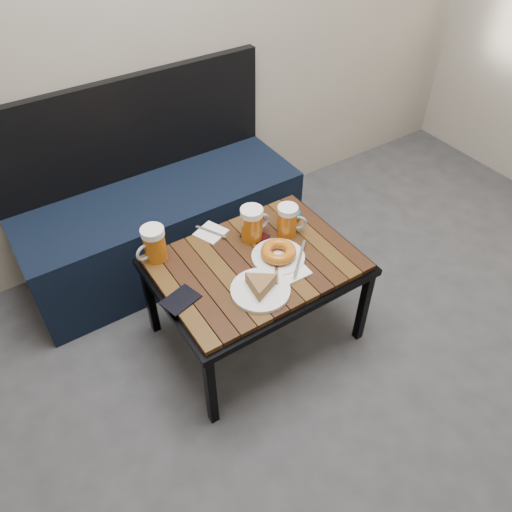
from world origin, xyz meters
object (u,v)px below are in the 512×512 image
cafe_table (256,269)px  beer_mug_centre (252,223)px  plate_pie (260,287)px  passport_burgundy (255,236)px  bench (161,219)px  plate_bagel (278,254)px  passport_navy (180,300)px  beer_mug_left (154,244)px  beer_mug_right (288,220)px  knit_pouch (290,216)px

cafe_table → beer_mug_centre: (0.07, 0.13, 0.12)m
plate_pie → passport_burgundy: 0.33m
bench → passport_burgundy: 0.64m
plate_bagel → passport_navy: size_ratio=1.92×
beer_mug_left → plate_bagel: 0.51m
beer_mug_right → plate_pie: size_ratio=0.61×
plate_pie → passport_burgundy: plate_pie is taller
passport_navy → cafe_table: bearing=78.6°
beer_mug_centre → passport_burgundy: size_ratio=1.42×
beer_mug_centre → plate_bagel: (0.02, -0.17, -0.05)m
plate_pie → cafe_table: bearing=62.6°
plate_pie → passport_navy: plate_pie is taller
plate_bagel → knit_pouch: 0.26m
passport_navy → knit_pouch: knit_pouch is taller
cafe_table → passport_burgundy: 0.16m
plate_pie → knit_pouch: size_ratio=1.88×
passport_burgundy → knit_pouch: bearing=-21.9°
plate_pie → passport_navy: (-0.28, 0.13, -0.02)m
bench → passport_navy: (-0.23, -0.73, 0.20)m
cafe_table → beer_mug_right: size_ratio=5.93×
beer_mug_left → knit_pouch: beer_mug_left is taller
bench → cafe_table: (0.13, -0.70, 0.16)m
cafe_table → passport_navy: bearing=-176.0°
beer_mug_centre → passport_burgundy: beer_mug_centre is taller
passport_burgundy → knit_pouch: 0.19m
plate_bagel → passport_navy: (-0.45, 0.01, -0.02)m
beer_mug_left → plate_bagel: bearing=133.9°
bench → beer_mug_right: bearing=-61.4°
beer_mug_centre → plate_pie: size_ratio=0.67×
plate_pie → plate_bagel: size_ratio=0.89×
beer_mug_left → plate_bagel: size_ratio=0.59×
beer_mug_left → passport_navy: size_ratio=1.13×
plate_pie → knit_pouch: 0.46m
beer_mug_left → passport_burgundy: bearing=152.6°
bench → beer_mug_right: 0.76m
plate_bagel → knit_pouch: size_ratio=2.12×
plate_pie → plate_bagel: bearing=35.1°
bench → passport_navy: bench is taller
beer_mug_left → passport_burgundy: beer_mug_left is taller
bench → beer_mug_left: (-0.21, -0.46, 0.28)m
bench → plate_bagel: bearing=-73.8°
beer_mug_left → passport_burgundy: 0.44m
plate_pie → plate_bagel: 0.20m
beer_mug_right → plate_bagel: size_ratio=0.54×
beer_mug_right → plate_bagel: (-0.13, -0.11, -0.05)m
passport_burgundy → plate_bagel: bearing=-111.6°
cafe_table → knit_pouch: (0.27, 0.14, 0.07)m
beer_mug_left → passport_burgundy: size_ratio=1.41×
cafe_table → plate_bagel: (0.09, -0.04, 0.07)m
beer_mug_left → cafe_table: bearing=131.7°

